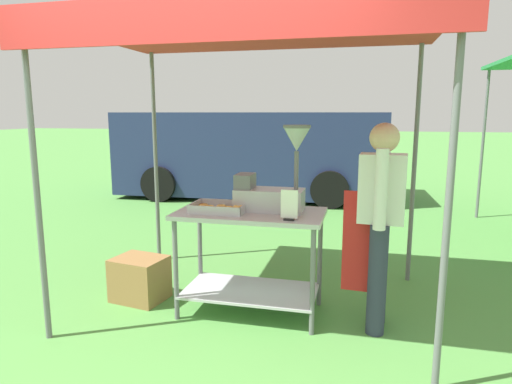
# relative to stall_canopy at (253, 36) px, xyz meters

# --- Properties ---
(ground_plane) EXTENTS (70.00, 70.00, 0.00)m
(ground_plane) POSITION_rel_stall_canopy_xyz_m (-0.26, 5.03, -2.28)
(ground_plane) COLOR #519342
(stall_canopy) EXTENTS (2.95, 2.09, 2.37)m
(stall_canopy) POSITION_rel_stall_canopy_xyz_m (0.00, 0.00, 0.00)
(stall_canopy) COLOR slate
(stall_canopy) RESTS_ON ground
(donut_cart) EXTENTS (1.21, 0.66, 0.88)m
(donut_cart) POSITION_rel_stall_canopy_xyz_m (0.00, -0.10, -1.66)
(donut_cart) COLOR #B7B7BC
(donut_cart) RESTS_ON ground
(donut_tray) EXTENTS (0.45, 0.31, 0.07)m
(donut_tray) POSITION_rel_stall_canopy_xyz_m (-0.24, -0.16, -1.37)
(donut_tray) COLOR #B7B7BC
(donut_tray) RESTS_ON donut_cart
(donut_fryer) EXTENTS (0.61, 0.28, 0.71)m
(donut_fryer) POSITION_rel_stall_canopy_xyz_m (0.18, -0.02, -1.18)
(donut_fryer) COLOR #B7B7BC
(donut_fryer) RESTS_ON donut_cart
(menu_sign) EXTENTS (0.13, 0.05, 0.23)m
(menu_sign) POSITION_rel_stall_canopy_xyz_m (0.36, -0.33, -1.30)
(menu_sign) COLOR black
(menu_sign) RESTS_ON donut_cart
(vendor) EXTENTS (0.46, 0.54, 1.61)m
(vendor) POSITION_rel_stall_canopy_xyz_m (1.03, -0.14, -1.37)
(vendor) COLOR #2D3347
(vendor) RESTS_ON ground
(supply_crate) EXTENTS (0.50, 0.44, 0.39)m
(supply_crate) POSITION_rel_stall_canopy_xyz_m (-1.04, -0.09, -2.08)
(supply_crate) COLOR olive
(supply_crate) RESTS_ON ground
(van_navy) EXTENTS (5.28, 2.25, 1.69)m
(van_navy) POSITION_rel_stall_canopy_xyz_m (-1.34, 5.20, -1.40)
(van_navy) COLOR navy
(van_navy) RESTS_ON ground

